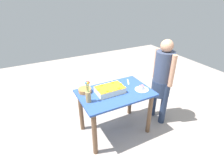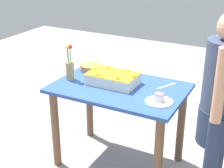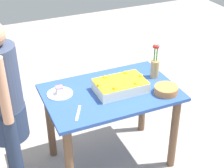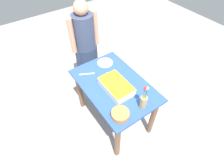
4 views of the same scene
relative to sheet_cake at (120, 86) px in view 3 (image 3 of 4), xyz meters
The scene contains 8 objects.
ground_plane 0.82m from the sheet_cake, 19.14° to the right, with size 8.00×8.00×0.00m, color #A99B92.
dining_table 0.22m from the sheet_cake, 19.14° to the right, with size 1.11×0.73×0.76m.
sheet_cake is the anchor object (origin of this frame).
serving_plate_with_slice 0.50m from the sheet_cake, 17.88° to the right, with size 0.21×0.21×0.07m.
cake_knife 0.46m from the sheet_cake, 20.83° to the left, with size 0.20×0.02×0.00m, color silver.
flower_vase 0.39m from the sheet_cake, 167.03° to the right, with size 0.07×0.07×0.32m.
fruit_bowl 0.38m from the sheet_cake, 150.81° to the left, with size 0.20×0.20×0.06m, color #BD783F.
person_standing 0.94m from the sheet_cake, ahead, with size 0.31×0.45×1.49m.
Camera 3 is at (0.98, 2.24, 2.29)m, focal length 55.00 mm.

